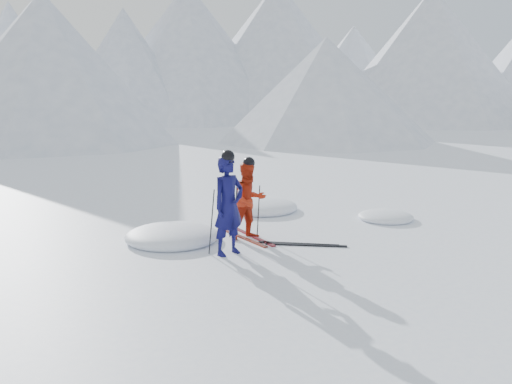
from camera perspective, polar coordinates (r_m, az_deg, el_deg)
name	(u,v)px	position (r m, az deg, el deg)	size (l,w,h in m)	color
ground	(350,237)	(12.21, 9.88, -4.70)	(160.00, 160.00, 0.00)	white
mountain_range	(161,47)	(46.76, -10.01, 14.79)	(106.15, 62.94, 15.53)	#B2BCD1
skier_blue	(228,206)	(10.59, -2.92, -1.44)	(0.72, 0.47, 1.97)	#0C0B44
skier_red	(249,201)	(11.76, -0.74, -0.90)	(0.82, 0.64, 1.69)	#B5260E
pole_blue_left	(212,222)	(10.69, -4.70, -3.15)	(0.02, 0.02, 1.31)	black
pole_blue_right	(235,218)	(10.98, -2.19, -2.75)	(0.02, 0.02, 1.31)	black
pole_red_left	(232,212)	(11.92, -2.55, -2.13)	(0.02, 0.02, 1.13)	black
pole_red_right	(258,211)	(12.07, 0.26, -1.96)	(0.02, 0.02, 1.13)	black
ski_worn_left	(244,238)	(11.90, -1.26, -4.87)	(0.09, 1.70, 0.03)	black
ski_worn_right	(254,237)	(12.00, -0.21, -4.74)	(0.09, 1.70, 0.03)	black
ski_loose_a	(298,244)	(11.50, 4.48, -5.45)	(0.09, 1.70, 0.03)	black
ski_loose_b	(306,245)	(11.43, 5.30, -5.58)	(0.09, 1.70, 0.03)	black
snow_lumps	(244,224)	(13.24, -1.28, -3.34)	(7.14, 3.98, 0.45)	white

